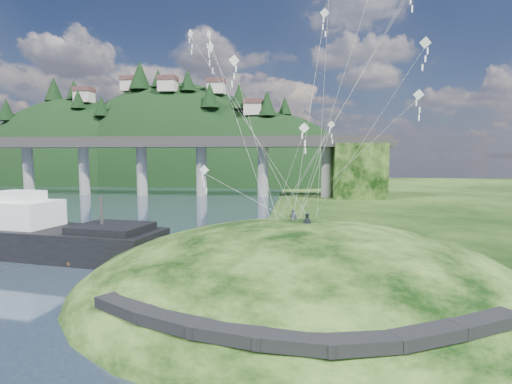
# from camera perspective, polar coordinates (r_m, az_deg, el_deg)

# --- Properties ---
(ground) EXTENTS (320.00, 320.00, 0.00)m
(ground) POSITION_cam_1_polar(r_m,az_deg,el_deg) (30.76, -8.88, -14.06)
(ground) COLOR black
(ground) RESTS_ON ground
(grass_hill) EXTENTS (36.00, 32.00, 13.00)m
(grass_hill) POSITION_cam_1_polar(r_m,az_deg,el_deg) (32.21, 6.60, -15.97)
(grass_hill) COLOR black
(grass_hill) RESTS_ON ground
(footpath) EXTENTS (22.29, 5.84, 0.83)m
(footpath) POSITION_cam_1_polar(r_m,az_deg,el_deg) (19.99, 5.43, -18.53)
(footpath) COLOR black
(footpath) RESTS_ON ground
(bridge) EXTENTS (160.00, 11.00, 15.00)m
(bridge) POSITION_cam_1_polar(r_m,az_deg,el_deg) (103.85, -13.17, 4.84)
(bridge) COLOR #2D2B2B
(bridge) RESTS_ON ground
(far_ridge) EXTENTS (153.00, 70.00, 94.50)m
(far_ridge) POSITION_cam_1_polar(r_m,az_deg,el_deg) (159.66, -12.72, -1.23)
(far_ridge) COLOR black
(far_ridge) RESTS_ON ground
(work_barge) EXTENTS (25.04, 10.42, 8.50)m
(work_barge) POSITION_cam_1_polar(r_m,az_deg,el_deg) (46.17, -28.21, -5.38)
(work_barge) COLOR black
(work_barge) RESTS_ON ground
(wooden_dock) EXTENTS (12.31, 4.01, 0.87)m
(wooden_dock) POSITION_cam_1_polar(r_m,az_deg,el_deg) (39.40, -16.53, -9.32)
(wooden_dock) COLOR #322214
(wooden_dock) RESTS_ON ground
(kite_flyers) EXTENTS (1.89, 2.84, 1.76)m
(kite_flyers) POSITION_cam_1_polar(r_m,az_deg,el_deg) (31.35, 6.48, -2.75)
(kite_flyers) COLOR #292D37
(kite_flyers) RESTS_ON ground
(kite_swarm) EXTENTS (19.70, 16.51, 19.72)m
(kite_swarm) POSITION_cam_1_polar(r_m,az_deg,el_deg) (32.28, 4.47, 19.11)
(kite_swarm) COLOR white
(kite_swarm) RESTS_ON ground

